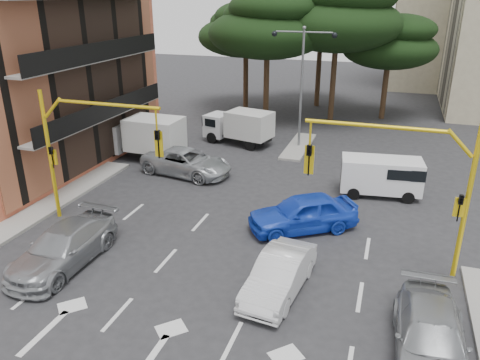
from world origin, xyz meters
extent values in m
plane|color=#28282B|center=(0.00, 0.00, 0.00)|extent=(120.00, 120.00, 0.00)
cube|color=gray|center=(0.00, 16.00, 0.07)|extent=(1.40, 6.00, 0.15)
cube|color=black|center=(-10.44, 8.00, 6.00)|extent=(0.12, 14.72, 11.20)
cube|color=black|center=(9.94, 32.00, 8.50)|extent=(0.12, 11.04, 16.20)
cube|color=tan|center=(13.00, 44.00, 8.00)|extent=(16.00, 12.00, 16.00)
cube|color=black|center=(4.94, 44.00, 7.50)|extent=(0.12, 11.04, 14.20)
cylinder|color=#382616|center=(-4.00, 22.00, 2.48)|extent=(0.44, 0.44, 4.95)
ellipsoid|color=black|center=(-4.00, 22.00, 6.93)|extent=(9.15, 9.15, 3.87)
ellipsoid|color=black|center=(-3.40, 21.60, 8.80)|extent=(6.86, 6.86, 2.86)
ellipsoid|color=black|center=(-4.50, 22.30, 8.25)|extent=(6.07, 6.07, 2.64)
cylinder|color=#382616|center=(1.00, 24.00, 2.70)|extent=(0.44, 0.44, 5.40)
ellipsoid|color=black|center=(1.00, 24.00, 7.56)|extent=(9.98, 9.98, 4.22)
ellipsoid|color=black|center=(0.50, 24.30, 9.00)|extent=(6.62, 6.62, 2.88)
cylinder|color=#382616|center=(-7.00, 26.00, 2.25)|extent=(0.44, 0.44, 4.50)
ellipsoid|color=black|center=(-7.00, 26.00, 6.30)|extent=(8.32, 8.32, 3.52)
ellipsoid|color=black|center=(-6.40, 25.60, 8.00)|extent=(6.24, 6.24, 2.60)
ellipsoid|color=black|center=(-7.50, 26.30, 7.50)|extent=(5.52, 5.52, 2.40)
cylinder|color=#382616|center=(5.00, 26.00, 2.02)|extent=(0.44, 0.44, 4.05)
ellipsoid|color=black|center=(5.00, 26.00, 5.67)|extent=(7.49, 7.49, 3.17)
ellipsoid|color=black|center=(5.60, 25.60, 7.20)|extent=(5.62, 5.62, 2.34)
ellipsoid|color=black|center=(4.50, 26.30, 6.75)|extent=(4.97, 4.97, 2.16)
cylinder|color=#382616|center=(-1.00, 29.00, 2.48)|extent=(0.44, 0.44, 4.95)
ellipsoid|color=black|center=(-1.00, 29.00, 6.93)|extent=(9.15, 9.15, 3.87)
ellipsoid|color=black|center=(-0.40, 28.60, 8.80)|extent=(6.86, 6.86, 2.86)
ellipsoid|color=black|center=(-1.50, 29.30, 8.25)|extent=(6.07, 6.07, 2.64)
cylinder|color=yellow|center=(8.60, 2.00, 3.00)|extent=(0.18, 0.18, 6.00)
cylinder|color=yellow|center=(8.05, 2.00, 5.25)|extent=(0.95, 0.14, 0.95)
cylinder|color=yellow|center=(5.30, 2.00, 5.60)|extent=(4.80, 0.14, 0.14)
cylinder|color=yellow|center=(3.10, 2.00, 5.15)|extent=(0.08, 0.08, 0.90)
imported|color=black|center=(3.10, 2.00, 4.10)|extent=(0.20, 0.24, 1.20)
cube|color=yellow|center=(3.10, 2.08, 4.10)|extent=(0.36, 0.06, 1.10)
imported|color=black|center=(8.38, 1.85, 3.00)|extent=(0.16, 0.20, 1.00)
cube|color=yellow|center=(8.38, 1.95, 3.00)|extent=(0.35, 0.08, 0.70)
cylinder|color=yellow|center=(-8.60, 2.00, 3.00)|extent=(0.18, 0.18, 6.00)
cylinder|color=yellow|center=(-8.05, 2.00, 5.25)|extent=(0.95, 0.14, 0.95)
cylinder|color=yellow|center=(-5.30, 2.00, 5.60)|extent=(4.80, 0.14, 0.14)
cylinder|color=yellow|center=(-3.10, 2.00, 5.15)|extent=(0.08, 0.08, 0.90)
imported|color=black|center=(-3.10, 2.00, 4.10)|extent=(0.20, 0.24, 1.20)
cube|color=yellow|center=(-3.10, 2.08, 4.10)|extent=(0.36, 0.06, 1.10)
imported|color=black|center=(-8.38, 1.85, 3.00)|extent=(0.16, 0.20, 1.00)
cube|color=yellow|center=(-8.38, 1.95, 3.00)|extent=(0.35, 0.08, 0.70)
cylinder|color=slate|center=(0.00, 16.00, 3.90)|extent=(0.16, 0.16, 7.50)
cylinder|color=slate|center=(-0.90, 16.00, 7.55)|extent=(1.80, 0.10, 0.10)
sphere|color=black|center=(-1.90, 16.00, 7.40)|extent=(0.36, 0.36, 0.36)
cylinder|color=slate|center=(0.90, 16.00, 7.55)|extent=(1.80, 0.10, 0.10)
sphere|color=black|center=(1.90, 16.00, 7.40)|extent=(0.36, 0.36, 0.36)
sphere|color=slate|center=(0.00, 16.00, 7.80)|extent=(0.24, 0.24, 0.24)
imported|color=silver|center=(2.73, -0.58, 0.70)|extent=(1.96, 4.41, 1.41)
imported|color=blue|center=(2.59, 4.29, 0.82)|extent=(5.09, 4.28, 1.64)
imported|color=#919398|center=(-5.60, -1.44, 0.75)|extent=(2.14, 5.20, 1.50)
imported|color=#ACB0B5|center=(-5.13, 8.95, 0.74)|extent=(5.65, 3.28, 1.48)
imported|color=gray|center=(7.60, -2.39, 0.72)|extent=(2.11, 4.98, 1.43)
camera|label=1|loc=(5.81, -14.21, 9.86)|focal=35.00mm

